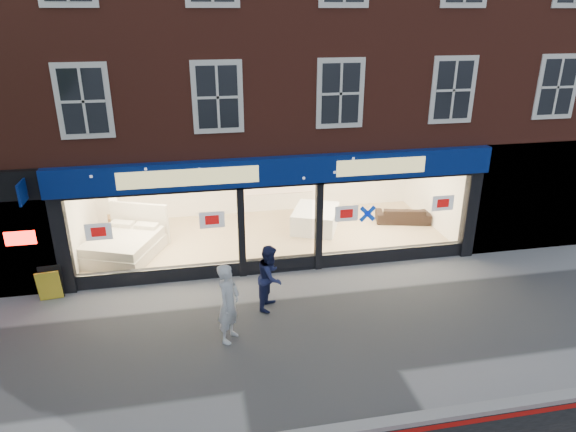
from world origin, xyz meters
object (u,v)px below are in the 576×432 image
object	(u,v)px
mattress_stack	(315,219)
sofa	(403,215)
a_board	(50,284)
pedestrian_blue	(270,277)
display_bed	(126,244)
pedestrian_grey	(229,303)

from	to	relation	value
mattress_stack	sofa	world-z (taller)	mattress_stack
sofa	a_board	distance (m)	10.84
sofa	pedestrian_blue	bearing A→B (deg)	53.31
sofa	pedestrian_blue	distance (m)	6.68
sofa	pedestrian_blue	xyz separation A→B (m)	(-5.16, -4.21, 0.45)
display_bed	pedestrian_grey	distance (m)	5.27
display_bed	mattress_stack	xyz separation A→B (m)	(5.85, 0.84, -0.01)
display_bed	pedestrian_blue	bearing A→B (deg)	-20.27
display_bed	pedestrian_grey	xyz separation A→B (m)	(2.60, -4.56, 0.46)
a_board	pedestrian_grey	distance (m)	4.93
mattress_stack	pedestrian_blue	bearing A→B (deg)	-116.97
mattress_stack	pedestrian_blue	world-z (taller)	pedestrian_blue
pedestrian_grey	pedestrian_blue	xyz separation A→B (m)	(1.09, 1.15, -0.10)
mattress_stack	pedestrian_grey	bearing A→B (deg)	-121.07
pedestrian_grey	a_board	bearing A→B (deg)	89.53
sofa	a_board	bearing A→B (deg)	29.24
pedestrian_grey	display_bed	bearing A→B (deg)	60.20
a_board	pedestrian_grey	bearing A→B (deg)	-37.65
display_bed	sofa	distance (m)	8.88
display_bed	mattress_stack	world-z (taller)	display_bed
pedestrian_grey	pedestrian_blue	world-z (taller)	pedestrian_grey
mattress_stack	pedestrian_grey	distance (m)	6.32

